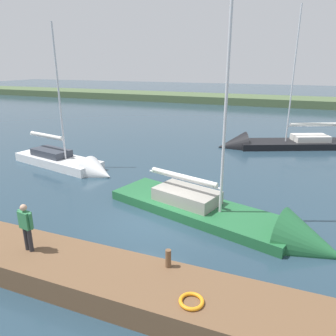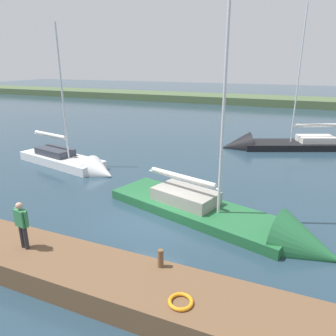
% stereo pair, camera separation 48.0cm
% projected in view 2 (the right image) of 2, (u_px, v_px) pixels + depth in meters
% --- Properties ---
extents(ground_plane, '(200.00, 200.00, 0.00)m').
position_uv_depth(ground_plane, '(149.00, 223.00, 13.90)').
color(ground_plane, '#263D4C').
extents(far_shoreline, '(180.00, 8.00, 2.40)m').
position_uv_depth(far_shoreline, '(270.00, 104.00, 53.64)').
color(far_shoreline, '#4C603D').
rests_on(far_shoreline, ground_plane).
extents(dock_pier, '(22.22, 2.21, 0.78)m').
position_uv_depth(dock_pier, '(85.00, 274.00, 9.90)').
color(dock_pier, brown).
rests_on(dock_pier, ground_plane).
extents(mooring_post_near, '(0.17, 0.17, 0.57)m').
position_uv_depth(mooring_post_near, '(161.00, 258.00, 9.54)').
color(mooring_post_near, brown).
rests_on(mooring_post_near, dock_pier).
extents(life_ring_buoy, '(0.66, 0.66, 0.10)m').
position_uv_depth(life_ring_buoy, '(181.00, 302.00, 8.13)').
color(life_ring_buoy, orange).
rests_on(life_ring_buoy, dock_pier).
extents(sailboat_near_dock, '(10.49, 6.38, 11.89)m').
position_uv_depth(sailboat_near_dock, '(274.00, 146.00, 26.02)').
color(sailboat_near_dock, black).
rests_on(sailboat_near_dock, ground_plane).
extents(sailboat_inner_slip, '(10.72, 5.34, 12.82)m').
position_uv_depth(sailboat_inner_slip, '(237.00, 224.00, 13.40)').
color(sailboat_inner_slip, '#236638').
rests_on(sailboat_inner_slip, ground_plane).
extents(sailboat_outer_mooring, '(8.38, 3.69, 9.81)m').
position_uv_depth(sailboat_outer_mooring, '(73.00, 165.00, 21.22)').
color(sailboat_outer_mooring, white).
rests_on(sailboat_outer_mooring, ground_plane).
extents(person_on_dock, '(0.62, 0.29, 1.63)m').
position_uv_depth(person_on_dock, '(22.00, 222.00, 10.31)').
color(person_on_dock, '#28282D').
rests_on(person_on_dock, dock_pier).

